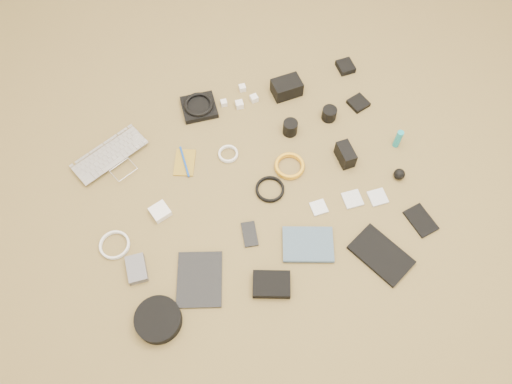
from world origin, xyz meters
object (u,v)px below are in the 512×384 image
object	(u,v)px
dslr_camera	(287,88)
phone	(250,234)
paperback	(309,262)
laptop	(116,162)
tablet	(200,279)
headphone_case	(158,320)

from	to	relation	value
dslr_camera	phone	bearing A→B (deg)	-124.51
dslr_camera	paperback	xyz separation A→B (m)	(-0.24, -0.83, -0.03)
laptop	tablet	world-z (taller)	laptop
laptop	paperback	size ratio (longest dim) A/B	1.64
tablet	laptop	bearing A→B (deg)	125.42
dslr_camera	paperback	distance (m)	0.86
tablet	paperback	world-z (taller)	paperback
phone	headphone_case	world-z (taller)	headphone_case
phone	paperback	distance (m)	0.27
tablet	phone	world-z (taller)	tablet
dslr_camera	tablet	bearing A→B (deg)	-132.97
headphone_case	dslr_camera	bearing A→B (deg)	44.40
tablet	paperback	distance (m)	0.44
headphone_case	tablet	bearing A→B (deg)	27.98
paperback	dslr_camera	bearing A→B (deg)	4.71
laptop	phone	xyz separation A→B (m)	(0.43, -0.52, -0.01)
phone	headphone_case	distance (m)	0.49
paperback	headphone_case	bearing A→B (deg)	112.24
tablet	headphone_case	size ratio (longest dim) A/B	1.29
laptop	dslr_camera	size ratio (longest dim) A/B	2.49
dslr_camera	headphone_case	xyz separation A→B (m)	(-0.86, -0.84, -0.01)
tablet	phone	bearing A→B (deg)	43.32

